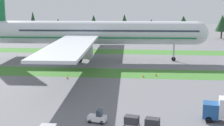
% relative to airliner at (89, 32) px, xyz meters
% --- Properties ---
extents(grass_strip_near, '(320.00, 10.07, 0.01)m').
position_rel_airliner_xyz_m(grass_strip_near, '(13.35, -15.99, -8.09)').
color(grass_strip_near, '#3D752D').
rests_on(grass_strip_near, ground).
extents(grass_strip_far, '(320.00, 10.07, 0.01)m').
position_rel_airliner_xyz_m(grass_strip_far, '(13.35, 16.15, -8.09)').
color(grass_strip_far, '#3D752D').
rests_on(grass_strip_far, ground).
extents(airliner, '(67.85, 83.22, 22.59)m').
position_rel_airliner_xyz_m(airliner, '(0.00, 0.00, 0.00)').
color(airliner, silver).
rests_on(airliner, ground).
extents(baggage_tug, '(2.81, 1.81, 1.97)m').
position_rel_airliner_xyz_m(baggage_tug, '(9.01, -47.68, -7.28)').
color(baggage_tug, silver).
rests_on(baggage_tug, ground).
extents(cargo_dolly_lead, '(2.46, 1.92, 1.55)m').
position_rel_airliner_xyz_m(cargo_dolly_lead, '(13.93, -48.72, -7.17)').
color(cargo_dolly_lead, '#A3A3A8').
rests_on(cargo_dolly_lead, ground).
extents(cargo_dolly_second, '(2.46, 1.92, 1.55)m').
position_rel_airliner_xyz_m(cargo_dolly_second, '(16.77, -49.32, -7.17)').
color(cargo_dolly_second, '#A3A3A8').
rests_on(cargo_dolly_second, ground).
extents(taxiway_marker_0, '(0.44, 0.44, 0.67)m').
position_rel_airliner_xyz_m(taxiway_marker_0, '(18.66, -18.22, -7.76)').
color(taxiway_marker_0, orange).
rests_on(taxiway_marker_0, ground).
extents(taxiway_marker_1, '(0.44, 0.44, 0.66)m').
position_rel_airliner_xyz_m(taxiway_marker_1, '(-1.16, -22.81, -7.76)').
color(taxiway_marker_1, orange).
rests_on(taxiway_marker_1, ground).
extents(taxiway_marker_2, '(0.44, 0.44, 0.61)m').
position_rel_airliner_xyz_m(taxiway_marker_2, '(15.69, -19.68, -7.79)').
color(taxiway_marker_2, orange).
rests_on(taxiway_marker_2, ground).
extents(distant_tree_line, '(165.73, 11.33, 12.05)m').
position_rel_airliner_xyz_m(distant_tree_line, '(14.76, 57.21, -1.35)').
color(distant_tree_line, '#4C3823').
rests_on(distant_tree_line, ground).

